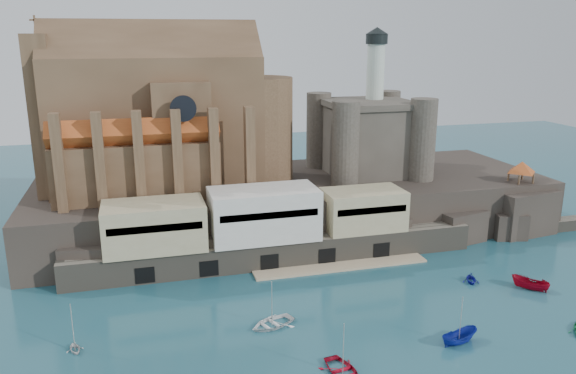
{
  "coord_description": "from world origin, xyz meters",
  "views": [
    {
      "loc": [
        -29.78,
        -64.21,
        37.8
      ],
      "look_at": [
        -3.44,
        32.0,
        10.68
      ],
      "focal_mm": 35.0,
      "sensor_mm": 36.0,
      "label": 1
    }
  ],
  "objects_px": {
    "boat_0": "(343,373)",
    "boat_2": "(459,343)",
    "castle_keep": "(368,133)",
    "pavilion": "(522,168)",
    "church": "(167,122)"
  },
  "relations": [
    {
      "from": "pavilion",
      "to": "boat_0",
      "type": "bearing_deg",
      "value": -143.84
    },
    {
      "from": "church",
      "to": "castle_keep",
      "type": "distance_m",
      "value": 40.39
    },
    {
      "from": "boat_2",
      "to": "pavilion",
      "type": "bearing_deg",
      "value": -57.37
    },
    {
      "from": "castle_keep",
      "to": "pavilion",
      "type": "relative_size",
      "value": 4.58
    },
    {
      "from": "boat_0",
      "to": "castle_keep",
      "type": "bearing_deg",
      "value": 55.21
    },
    {
      "from": "castle_keep",
      "to": "boat_0",
      "type": "relative_size",
      "value": 4.7
    },
    {
      "from": "boat_0",
      "to": "boat_2",
      "type": "distance_m",
      "value": 16.75
    },
    {
      "from": "church",
      "to": "pavilion",
      "type": "distance_m",
      "value": 68.65
    },
    {
      "from": "pavilion",
      "to": "castle_keep",
      "type": "bearing_deg",
      "value": 149.82
    },
    {
      "from": "boat_0",
      "to": "boat_2",
      "type": "xyz_separation_m",
      "value": [
        16.58,
        2.33,
        0.0
      ]
    },
    {
      "from": "church",
      "to": "boat_0",
      "type": "relative_size",
      "value": 7.54
    },
    {
      "from": "boat_2",
      "to": "castle_keep",
      "type": "bearing_deg",
      "value": -22.2
    },
    {
      "from": "boat_0",
      "to": "boat_2",
      "type": "height_order",
      "value": "boat_0"
    },
    {
      "from": "boat_0",
      "to": "boat_2",
      "type": "relative_size",
      "value": 1.14
    },
    {
      "from": "castle_keep",
      "to": "pavilion",
      "type": "distance_m",
      "value": 30.5
    }
  ]
}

